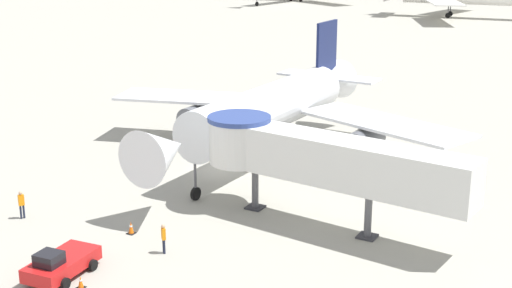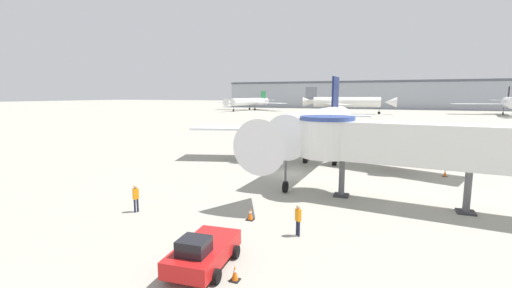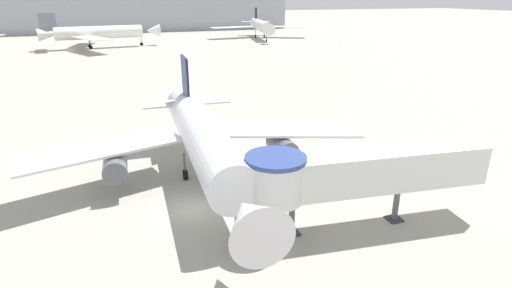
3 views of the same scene
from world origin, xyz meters
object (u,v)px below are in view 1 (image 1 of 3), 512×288
Objects in this scene: jet_bridge at (313,156)px; traffic_cone_starboard_wing at (422,180)px; traffic_cone_near_nose at (131,228)px; ground_crew_marshaller at (21,203)px; ground_crew_wing_walker at (164,237)px; traffic_cone_apron_front at (81,282)px; pushback_tug_red at (61,264)px; main_airplane at (271,108)px.

jet_bridge reaches higher than traffic_cone_starboard_wing.
traffic_cone_near_nose is 0.42× the size of ground_crew_marshaller.
traffic_cone_apron_front is at bearing 117.37° from ground_crew_wing_walker.
ground_crew_wing_walker is at bearing -117.80° from jet_bridge.
ground_crew_wing_walker is (3.04, 4.92, 0.28)m from pushback_tug_red.
ground_crew_marshaller is (-9.56, 5.23, 0.74)m from traffic_cone_apron_front.
pushback_tug_red is 6.47× the size of traffic_cone_apron_front.
traffic_cone_apron_front is at bearing -110.23° from jet_bridge.
traffic_cone_apron_front is at bearing -84.66° from main_airplane.
main_airplane is 23.89m from traffic_cone_apron_front.
pushback_tug_red is at bearing -87.30° from traffic_cone_near_nose.
ground_crew_wing_walker is at bearing -79.65° from main_airplane.
jet_bridge is 18.47m from ground_crew_marshaller.
main_airplane reaches higher than ground_crew_marshaller.
ground_crew_marshaller is at bearing -169.23° from traffic_cone_near_nose.
jet_bridge reaches higher than ground_crew_marshaller.
ground_crew_wing_walker is at bearing -20.66° from traffic_cone_near_nose.
traffic_cone_apron_front is (-6.67, -13.40, -4.04)m from jet_bridge.
ground_crew_wing_walker is (-9.40, -18.39, 0.68)m from traffic_cone_starboard_wing.
traffic_cone_starboard_wing is 0.37× the size of ground_crew_marshaller.
pushback_tug_red is at bearing -116.94° from jet_bridge.
traffic_cone_near_nose is 6.97m from traffic_cone_apron_front.
ground_crew_wing_walker is at bearing 76.81° from traffic_cone_apron_front.
jet_bridge is 15.86m from pushback_tug_red.
main_airplane is at bearing -40.78° from ground_crew_wing_walker.
ground_crew_marshaller is (-16.23, -8.17, -3.30)m from jet_bridge.
main_airplane is 13.02m from jet_bridge.
traffic_cone_starboard_wing is at bearing -76.51° from ground_crew_wing_walker.
traffic_cone_starboard_wing is at bearing 2.90° from main_airplane.
main_airplane is 17.32m from traffic_cone_near_nose.
pushback_tug_red reaches higher than traffic_cone_near_nose.
pushback_tug_red reaches higher than traffic_cone_apron_front.
ground_crew_marshaller reaches higher than pushback_tug_red.
traffic_cone_apron_front is (1.78, -0.47, -0.41)m from pushback_tug_red.
traffic_cone_near_nose is at bearing -136.10° from jet_bridge.
traffic_cone_starboard_wing is (12.44, 23.31, -0.41)m from pushback_tug_red.
traffic_cone_starboard_wing is at bearing 53.38° from traffic_cone_near_nose.
jet_bridge reaches higher than traffic_cone_near_nose.
traffic_cone_near_nose is at bearing 19.90° from ground_crew_wing_walker.
traffic_cone_apron_front is 5.58m from ground_crew_wing_walker.
pushback_tug_red is 2.37× the size of ground_crew_marshaller.
main_airplane reaches higher than traffic_cone_apron_front.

